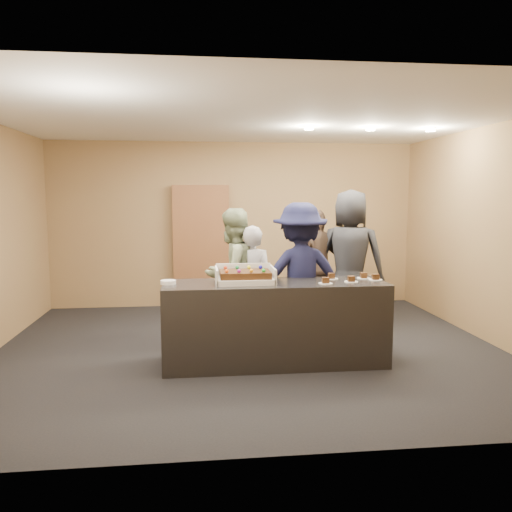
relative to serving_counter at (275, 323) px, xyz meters
name	(u,v)px	position (x,y,z in m)	size (l,w,h in m)	color
room	(250,237)	(-0.22, 0.54, 0.90)	(6.04, 6.00, 2.70)	black
serving_counter	(275,323)	(0.00, 0.00, 0.00)	(2.40, 0.70, 0.90)	black
storage_cabinet	(201,247)	(-0.78, 2.95, 0.55)	(0.91, 0.15, 2.00)	brown
cake_box	(245,279)	(-0.33, 0.02, 0.49)	(0.63, 0.43, 0.18)	white
sheet_cake	(245,274)	(-0.33, 0.00, 0.55)	(0.53, 0.37, 0.11)	#3A200D
plate_stack	(168,282)	(-1.14, 0.02, 0.47)	(0.16, 0.16, 0.04)	white
slice_a	(326,282)	(0.52, -0.15, 0.47)	(0.15, 0.15, 0.07)	white
slice_b	(331,277)	(0.66, 0.14, 0.47)	(0.15, 0.15, 0.07)	white
slice_c	(351,280)	(0.82, -0.08, 0.47)	(0.15, 0.15, 0.07)	white
slice_d	(364,277)	(1.02, 0.13, 0.47)	(0.15, 0.15, 0.07)	white
slice_e	(375,278)	(1.12, 0.01, 0.47)	(0.15, 0.15, 0.07)	white
person_server_grey	(252,284)	(-0.16, 0.88, 0.28)	(0.53, 0.35, 1.47)	#AFAFB5
person_sage_man	(232,274)	(-0.40, 1.00, 0.39)	(0.81, 0.63, 1.67)	#98A87E
person_navy_man	(300,277)	(0.36, 0.45, 0.43)	(1.13, 0.65, 1.75)	#15183A
person_brown_extra	(317,267)	(0.85, 1.65, 0.37)	(0.97, 0.40, 1.65)	brown
person_dark_suit	(350,259)	(1.28, 1.45, 0.51)	(0.94, 0.61, 1.92)	#242428
ceiling_spotlights	(371,129)	(1.38, 1.04, 2.22)	(1.72, 0.12, 0.03)	#FFEAC6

